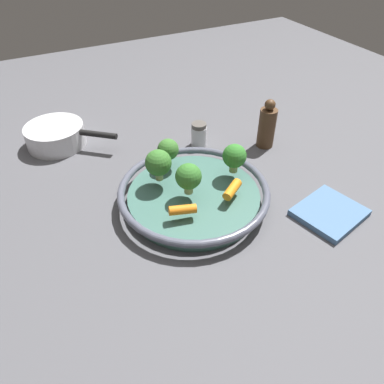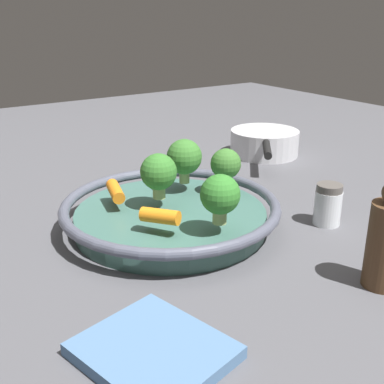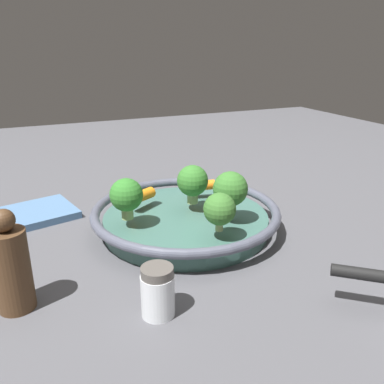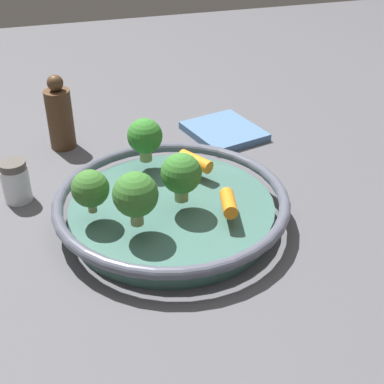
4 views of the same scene
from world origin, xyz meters
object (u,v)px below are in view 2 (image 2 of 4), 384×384
object	(u,v)px
saucepan	(264,143)
serving_bowl	(171,213)
broccoli_floret_small	(220,195)
salt_shaker	(328,205)
broccoli_floret_mid	(184,157)
broccoli_floret_edge	(159,173)
baby_carrot_right	(115,191)
dish_towel	(154,351)
broccoli_floret_large	(226,164)
baby_carrot_left	(160,216)

from	to	relation	value
saucepan	serving_bowl	bearing A→B (deg)	119.37
broccoli_floret_small	salt_shaker	world-z (taller)	broccoli_floret_small
broccoli_floret_mid	broccoli_floret_edge	bearing A→B (deg)	117.82
baby_carrot_right	dish_towel	size ratio (longest dim) A/B	0.41
broccoli_floret_edge	broccoli_floret_small	bearing A→B (deg)	-170.62
broccoli_floret_mid	broccoli_floret_small	world-z (taller)	broccoli_floret_mid
serving_bowl	dish_towel	size ratio (longest dim) A/B	2.46
serving_bowl	broccoli_floret_mid	size ratio (longest dim) A/B	4.52
broccoli_floret_large	baby_carrot_left	bearing A→B (deg)	113.39
baby_carrot_left	salt_shaker	size ratio (longest dim) A/B	0.83
serving_bowl	broccoli_floret_large	size ratio (longest dim) A/B	5.50
serving_bowl	broccoli_floret_edge	distance (m)	0.07
baby_carrot_right	salt_shaker	world-z (taller)	same
serving_bowl	saucepan	distance (m)	0.45
saucepan	salt_shaker	bearing A→B (deg)	152.51
baby_carrot_left	salt_shaker	distance (m)	0.28
broccoli_floret_edge	dish_towel	distance (m)	0.32
serving_bowl	broccoli_floret_large	world-z (taller)	broccoli_floret_large
salt_shaker	dish_towel	world-z (taller)	salt_shaker
serving_bowl	broccoli_floret_mid	distance (m)	0.11
dish_towel	broccoli_floret_mid	bearing A→B (deg)	-37.79
broccoli_floret_mid	broccoli_floret_small	distance (m)	0.17
broccoli_floret_mid	saucepan	size ratio (longest dim) A/B	0.34
broccoli_floret_edge	saucepan	bearing A→B (deg)	-63.18
broccoli_floret_edge	serving_bowl	bearing A→B (deg)	-151.16
baby_carrot_left	dish_towel	size ratio (longest dim) A/B	0.40
baby_carrot_right	dish_towel	bearing A→B (deg)	160.52
broccoli_floret_large	broccoli_floret_mid	size ratio (longest dim) A/B	0.82
baby_carrot_left	broccoli_floret_large	distance (m)	0.19
salt_shaker	baby_carrot_left	bearing A→B (deg)	76.87
dish_towel	salt_shaker	bearing A→B (deg)	-72.74
broccoli_floret_mid	dish_towel	xyz separation A→B (m)	(-0.30, 0.23, -0.08)
baby_carrot_right	dish_towel	xyz separation A→B (m)	(-0.31, 0.11, -0.05)
baby_carrot_left	broccoli_floret_small	size ratio (longest dim) A/B	0.79
serving_bowl	salt_shaker	size ratio (longest dim) A/B	5.06
serving_bowl	saucepan	bearing A→B (deg)	-60.63
broccoli_floret_edge	broccoli_floret_small	size ratio (longest dim) A/B	1.02
serving_bowl	baby_carrot_left	bearing A→B (deg)	138.89
serving_bowl	dish_towel	world-z (taller)	serving_bowl
broccoli_floret_large	serving_bowl	bearing A→B (deg)	94.54
broccoli_floret_small	salt_shaker	bearing A→B (deg)	-94.86
broccoli_floret_edge	dish_towel	world-z (taller)	broccoli_floret_edge
broccoli_floret_mid	saucepan	bearing A→B (deg)	-63.39
baby_carrot_right	broccoli_floret_large	distance (m)	0.19
broccoli_floret_large	salt_shaker	world-z (taller)	broccoli_floret_large
broccoli_floret_mid	broccoli_floret_small	xyz separation A→B (m)	(-0.17, 0.05, -0.00)
broccoli_floret_large	broccoli_floret_mid	bearing A→B (deg)	47.88
broccoli_floret_large	broccoli_floret_mid	distance (m)	0.07
saucepan	broccoli_floret_edge	bearing A→B (deg)	116.82
baby_carrot_left	broccoli_floret_large	world-z (taller)	broccoli_floret_large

